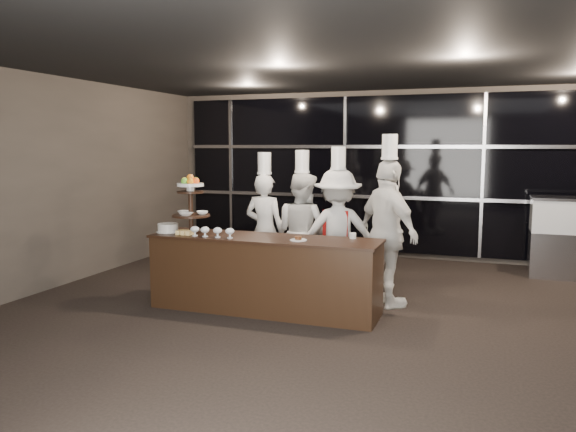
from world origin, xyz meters
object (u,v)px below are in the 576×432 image
(display_stand, at_px, (191,200))
(chef_a, at_px, (265,229))
(chef_d, at_px, (388,233))
(buffet_counter, at_px, (264,274))
(layer_cake, at_px, (168,228))
(chef_b, at_px, (302,231))
(chef_c, at_px, (338,232))

(display_stand, relative_size, chef_a, 0.39)
(chef_a, bearing_deg, chef_d, -12.78)
(buffet_counter, height_order, display_stand, display_stand)
(buffet_counter, relative_size, layer_cake, 9.47)
(layer_cake, xyz_separation_m, chef_a, (0.86, 1.17, -0.13))
(display_stand, bearing_deg, layer_cake, -170.86)
(layer_cake, bearing_deg, chef_b, 37.62)
(chef_d, bearing_deg, layer_cake, -164.28)
(chef_b, height_order, chef_c, chef_c)
(chef_a, bearing_deg, layer_cake, -126.39)
(display_stand, xyz_separation_m, chef_d, (2.38, 0.71, -0.40))
(chef_c, bearing_deg, chef_a, 174.17)
(chef_d, bearing_deg, chef_b, 164.09)
(display_stand, bearing_deg, buffet_counter, 0.01)
(chef_b, xyz_separation_m, chef_c, (0.52, -0.05, 0.02))
(buffet_counter, xyz_separation_m, chef_b, (0.13, 1.06, 0.38))
(chef_d, bearing_deg, chef_c, 157.40)
(chef_a, height_order, chef_b, chef_b)
(buffet_counter, distance_m, chef_a, 1.26)
(layer_cake, height_order, chef_c, chef_c)
(chef_a, height_order, chef_c, chef_c)
(chef_a, distance_m, chef_c, 1.11)
(layer_cake, bearing_deg, display_stand, 9.14)
(buffet_counter, xyz_separation_m, display_stand, (-1.00, -0.00, 0.87))
(buffet_counter, xyz_separation_m, chef_c, (0.65, 1.01, 0.40))
(chef_a, relative_size, chef_c, 0.96)
(display_stand, distance_m, layer_cake, 0.48)
(layer_cake, relative_size, chef_c, 0.15)
(display_stand, bearing_deg, chef_c, 31.38)
(chef_b, height_order, chef_d, chef_d)
(layer_cake, bearing_deg, chef_c, 28.33)
(display_stand, height_order, chef_c, chef_c)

